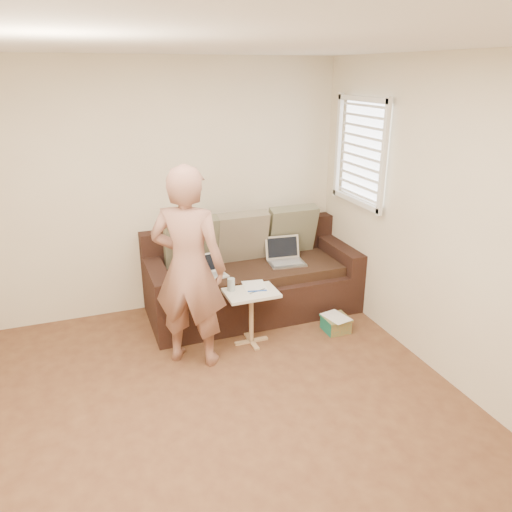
# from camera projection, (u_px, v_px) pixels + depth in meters

# --- Properties ---
(floor) EXTENTS (4.50, 4.50, 0.00)m
(floor) POSITION_uv_depth(u_px,v_px,m) (220.00, 436.00, 3.53)
(floor) COLOR #502D1E
(floor) RESTS_ON ground
(ceiling) EXTENTS (4.50, 4.50, 0.00)m
(ceiling) POSITION_uv_depth(u_px,v_px,m) (207.00, 42.00, 2.60)
(ceiling) COLOR white
(ceiling) RESTS_ON wall_back
(wall_back) EXTENTS (4.00, 0.00, 4.00)m
(wall_back) POSITION_uv_depth(u_px,v_px,m) (154.00, 191.00, 5.03)
(wall_back) COLOR beige
(wall_back) RESTS_ON ground
(wall_right) EXTENTS (0.00, 4.50, 4.50)m
(wall_right) POSITION_uv_depth(u_px,v_px,m) (469.00, 234.00, 3.72)
(wall_right) COLOR beige
(wall_right) RESTS_ON ground
(window_blinds) EXTENTS (0.12, 0.88, 1.08)m
(window_blinds) POSITION_uv_depth(u_px,v_px,m) (361.00, 152.00, 4.87)
(window_blinds) COLOR white
(window_blinds) RESTS_ON wall_right
(sofa) EXTENTS (2.20, 0.95, 0.85)m
(sofa) POSITION_uv_depth(u_px,v_px,m) (253.00, 274.00, 5.22)
(sofa) COLOR black
(sofa) RESTS_ON ground
(pillow_left) EXTENTS (0.55, 0.29, 0.57)m
(pillow_left) POSITION_uv_depth(u_px,v_px,m) (191.00, 242.00, 5.08)
(pillow_left) COLOR #5B5A43
(pillow_left) RESTS_ON sofa
(pillow_mid) EXTENTS (0.55, 0.27, 0.57)m
(pillow_mid) POSITION_uv_depth(u_px,v_px,m) (242.00, 237.00, 5.24)
(pillow_mid) COLOR #716850
(pillow_mid) RESTS_ON sofa
(pillow_right) EXTENTS (0.55, 0.28, 0.57)m
(pillow_right) POSITION_uv_depth(u_px,v_px,m) (291.00, 230.00, 5.48)
(pillow_right) COLOR #5B5A43
(pillow_right) RESTS_ON sofa
(laptop_silver) EXTENTS (0.40, 0.31, 0.25)m
(laptop_silver) POSITION_uv_depth(u_px,v_px,m) (287.00, 264.00, 5.25)
(laptop_silver) COLOR #B7BABC
(laptop_silver) RESTS_ON sofa
(laptop_white) EXTENTS (0.32, 0.26, 0.21)m
(laptop_white) POSITION_uv_depth(u_px,v_px,m) (212.00, 277.00, 4.92)
(laptop_white) COLOR white
(laptop_white) RESTS_ON sofa
(person) EXTENTS (0.79, 0.72, 1.78)m
(person) POSITION_uv_depth(u_px,v_px,m) (189.00, 268.00, 4.15)
(person) COLOR #9A5B54
(person) RESTS_ON ground
(side_table) EXTENTS (0.49, 0.34, 0.54)m
(side_table) POSITION_uv_depth(u_px,v_px,m) (251.00, 317.00, 4.65)
(side_table) COLOR silver
(side_table) RESTS_ON ground
(drinking_glass) EXTENTS (0.07, 0.07, 0.12)m
(drinking_glass) POSITION_uv_depth(u_px,v_px,m) (231.00, 284.00, 4.56)
(drinking_glass) COLOR silver
(drinking_glass) RESTS_ON side_table
(scissors) EXTENTS (0.20, 0.14, 0.02)m
(scissors) POSITION_uv_depth(u_px,v_px,m) (257.00, 291.00, 4.55)
(scissors) COLOR silver
(scissors) RESTS_ON side_table
(paper_on_table) EXTENTS (0.25, 0.33, 0.00)m
(paper_on_table) POSITION_uv_depth(u_px,v_px,m) (255.00, 287.00, 4.65)
(paper_on_table) COLOR white
(paper_on_table) RESTS_ON side_table
(striped_box) EXTENTS (0.25, 0.25, 0.16)m
(striped_box) POSITION_uv_depth(u_px,v_px,m) (336.00, 324.00, 4.92)
(striped_box) COLOR #CE651F
(striped_box) RESTS_ON ground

